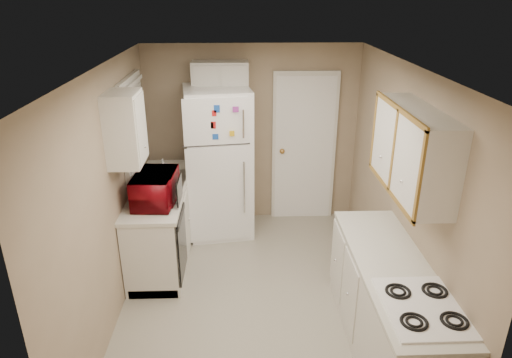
{
  "coord_description": "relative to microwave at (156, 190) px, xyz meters",
  "views": [
    {
      "loc": [
        -0.16,
        -3.97,
        3.03
      ],
      "look_at": [
        0.0,
        0.5,
        1.15
      ],
      "focal_mm": 32.0,
      "sensor_mm": 36.0,
      "label": 1
    }
  ],
  "objects": [
    {
      "name": "floor",
      "position": [
        1.07,
        -0.47,
        -1.05
      ],
      "size": [
        3.8,
        3.8,
        0.0
      ],
      "primitive_type": "plane",
      "color": "#BBB5A4",
      "rests_on": "ground"
    },
    {
      "name": "ceiling",
      "position": [
        1.07,
        -0.47,
        1.35
      ],
      "size": [
        3.8,
        3.8,
        0.0
      ],
      "primitive_type": "plane",
      "color": "white",
      "rests_on": "floor"
    },
    {
      "name": "wall_left",
      "position": [
        -0.33,
        -0.47,
        0.15
      ],
      "size": [
        3.8,
        3.8,
        0.0
      ],
      "primitive_type": "plane",
      "color": "tan",
      "rests_on": "floor"
    },
    {
      "name": "wall_right",
      "position": [
        2.47,
        -0.47,
        0.15
      ],
      "size": [
        3.8,
        3.8,
        0.0
      ],
      "primitive_type": "plane",
      "color": "tan",
      "rests_on": "floor"
    },
    {
      "name": "wall_back",
      "position": [
        1.07,
        1.43,
        0.15
      ],
      "size": [
        2.8,
        2.8,
        0.0
      ],
      "primitive_type": "plane",
      "color": "tan",
      "rests_on": "floor"
    },
    {
      "name": "wall_front",
      "position": [
        1.07,
        -2.37,
        0.15
      ],
      "size": [
        2.8,
        2.8,
        0.0
      ],
      "primitive_type": "plane",
      "color": "tan",
      "rests_on": "floor"
    },
    {
      "name": "left_counter",
      "position": [
        -0.03,
        0.43,
        -0.6
      ],
      "size": [
        0.6,
        1.8,
        0.9
      ],
      "primitive_type": "cube",
      "color": "silver",
      "rests_on": "floor"
    },
    {
      "name": "dishwasher",
      "position": [
        0.26,
        -0.17,
        -0.56
      ],
      "size": [
        0.03,
        0.58,
        0.72
      ],
      "primitive_type": "cube",
      "color": "black",
      "rests_on": "floor"
    },
    {
      "name": "sink",
      "position": [
        -0.03,
        0.58,
        -0.19
      ],
      "size": [
        0.54,
        0.74,
        0.16
      ],
      "primitive_type": "cube",
      "color": "gray",
      "rests_on": "left_counter"
    },
    {
      "name": "microwave",
      "position": [
        0.0,
        0.0,
        0.0
      ],
      "size": [
        0.62,
        0.37,
        0.4
      ],
      "primitive_type": "imported",
      "rotation": [
        0.0,
        0.0,
        1.51
      ],
      "color": "maroon",
      "rests_on": "left_counter"
    },
    {
      "name": "soap_bottle",
      "position": [
        -0.06,
        0.86,
        -0.05
      ],
      "size": [
        0.1,
        0.1,
        0.18
      ],
      "primitive_type": "imported",
      "rotation": [
        0.0,
        0.0,
        -0.25
      ],
      "color": "silver",
      "rests_on": "left_counter"
    },
    {
      "name": "window_blinds",
      "position": [
        -0.29,
        0.58,
        0.55
      ],
      "size": [
        0.1,
        0.98,
        1.08
      ],
      "primitive_type": "cube",
      "color": "silver",
      "rests_on": "wall_left"
    },
    {
      "name": "upper_cabinet_left",
      "position": [
        -0.18,
        -0.25,
        0.75
      ],
      "size": [
        0.3,
        0.45,
        0.7
      ],
      "primitive_type": "cube",
      "color": "silver",
      "rests_on": "wall_left"
    },
    {
      "name": "refrigerator",
      "position": [
        0.63,
        1.04,
        -0.09
      ],
      "size": [
        0.89,
        0.87,
        1.93
      ],
      "primitive_type": "cube",
      "rotation": [
        0.0,
        0.0,
        0.14
      ],
      "color": "white",
      "rests_on": "floor"
    },
    {
      "name": "cabinet_over_fridge",
      "position": [
        0.67,
        1.28,
        0.95
      ],
      "size": [
        0.7,
        0.3,
        0.4
      ],
      "primitive_type": "cube",
      "color": "silver",
      "rests_on": "wall_back"
    },
    {
      "name": "interior_door",
      "position": [
        1.77,
        1.39,
        -0.03
      ],
      "size": [
        0.86,
        0.06,
        2.08
      ],
      "primitive_type": "cube",
      "color": "white",
      "rests_on": "floor"
    },
    {
      "name": "right_counter",
      "position": [
        2.17,
        -1.27,
        -0.6
      ],
      "size": [
        0.6,
        2.0,
        0.9
      ],
      "primitive_type": "cube",
      "color": "silver",
      "rests_on": "floor"
    },
    {
      "name": "stove",
      "position": [
        2.22,
        -1.82,
        -0.61
      ],
      "size": [
        0.58,
        0.72,
        0.87
      ],
      "primitive_type": "cube",
      "rotation": [
        0.0,
        0.0,
        0.0
      ],
      "color": "white",
      "rests_on": "floor"
    },
    {
      "name": "upper_cabinet_right",
      "position": [
        2.32,
        -0.97,
        0.75
      ],
      "size": [
        0.3,
        1.2,
        0.7
      ],
      "primitive_type": "cube",
      "color": "silver",
      "rests_on": "wall_right"
    }
  ]
}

